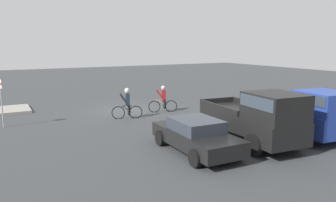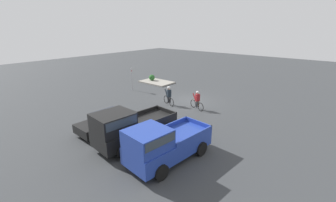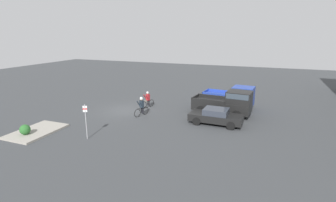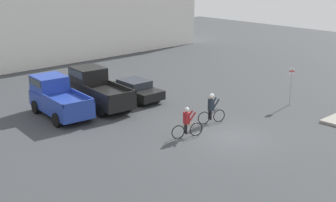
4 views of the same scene
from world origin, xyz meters
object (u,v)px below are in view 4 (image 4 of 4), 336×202
Objects in this scene: pickup_truck_0 at (57,96)px; pickup_truck_1 at (96,87)px; cyclist_1 at (187,122)px; sedan_0 at (134,89)px; cyclist_0 at (211,108)px; fire_lane_sign at (291,82)px.

pickup_truck_0 is 0.94× the size of pickup_truck_1.
sedan_0 is at bearing 71.63° from cyclist_1.
cyclist_1 is at bearing -166.06° from cyclist_0.
cyclist_1 is (-2.67, -0.66, -0.09)m from cyclist_0.
fire_lane_sign is at bearing -10.18° from cyclist_0.
pickup_truck_1 is 12.56m from fire_lane_sign.
pickup_truck_0 is at bearing 110.83° from cyclist_1.
pickup_truck_0 is at bearing 173.92° from sedan_0.
fire_lane_sign reaches higher than cyclist_1.
pickup_truck_0 is 1.99× the size of fire_lane_sign.
cyclist_0 is (5.74, -7.41, -0.24)m from pickup_truck_0.
cyclist_0 reaches higher than sedan_0.
pickup_truck_0 is 2.81m from pickup_truck_1.
pickup_truck_0 is 8.64m from cyclist_1.
pickup_truck_1 reaches higher than pickup_truck_0.
pickup_truck_0 is 2.86× the size of cyclist_0.
pickup_truck_1 is 2.10× the size of fire_lane_sign.
sedan_0 is 6.82m from cyclist_0.
fire_lane_sign is (6.54, -7.96, 0.87)m from sedan_0.
sedan_0 is 2.54× the size of cyclist_1.
sedan_0 is 10.33m from fire_lane_sign.
cyclist_1 is 9.06m from fire_lane_sign.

